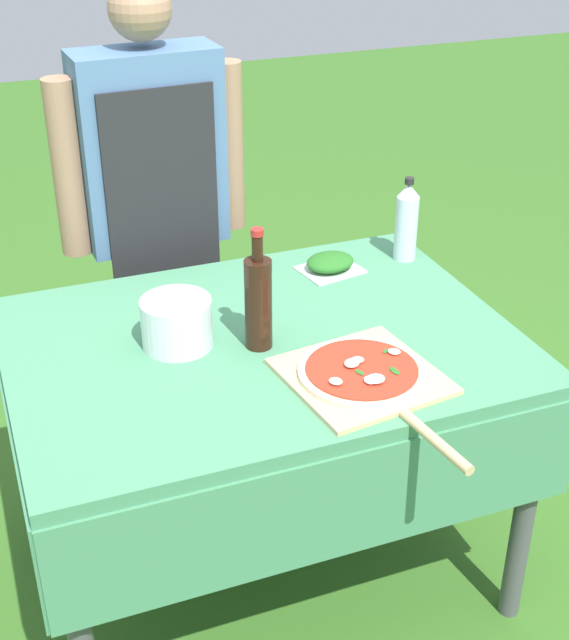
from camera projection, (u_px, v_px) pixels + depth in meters
ground_plane at (265, 564)px, 2.61m from camera, size 12.00×12.00×0.00m
prep_table at (262, 372)px, 2.28m from camera, size 1.27×0.94×0.77m
person_cook at (154, 197)px, 2.68m from camera, size 0.58×0.21×1.55m
pizza_on_peel at (365, 376)px, 2.05m from camera, size 0.38×0.58×0.05m
oil_bottle at (258, 301)px, 2.14m from camera, size 0.07×0.07×0.31m
water_bottle at (407, 221)px, 2.59m from camera, size 0.07×0.07×0.25m
herb_container at (330, 263)px, 2.56m from camera, size 0.19×0.17×0.05m
mixing_tub at (177, 323)px, 2.17m from camera, size 0.18×0.18×0.12m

